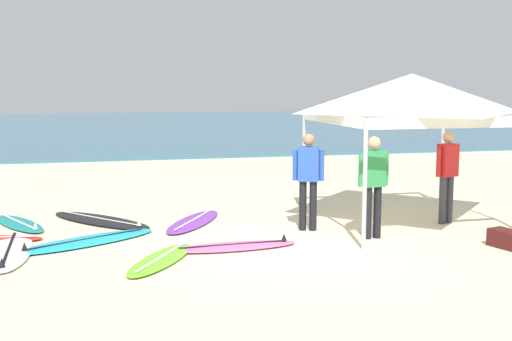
# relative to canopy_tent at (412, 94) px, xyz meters

# --- Properties ---
(ground_plane) EXTENTS (80.00, 80.00, 0.00)m
(ground_plane) POSITION_rel_canopy_tent_xyz_m (-2.32, -0.97, -2.39)
(ground_plane) COLOR beige
(sea) EXTENTS (80.00, 36.00, 0.10)m
(sea) POSITION_rel_canopy_tent_xyz_m (-2.32, 29.23, -2.34)
(sea) COLOR #386B84
(sea) RESTS_ON ground
(canopy_tent) EXTENTS (3.18, 3.18, 2.75)m
(canopy_tent) POSITION_rel_canopy_tent_xyz_m (0.00, 0.00, 0.00)
(canopy_tent) COLOR #B7B7BC
(canopy_tent) RESTS_ON ground
(surfboard_cyan) EXTENTS (2.50, 1.81, 0.19)m
(surfboard_cyan) POSITION_rel_canopy_tent_xyz_m (-5.75, -0.11, -2.35)
(surfboard_cyan) COLOR #23B2CC
(surfboard_cyan) RESTS_ON ground
(surfboard_purple) EXTENTS (1.55, 2.17, 0.19)m
(surfboard_purple) POSITION_rel_canopy_tent_xyz_m (-3.83, 0.99, -2.35)
(surfboard_purple) COLOR purple
(surfboard_purple) RESTS_ON ground
(surfboard_black) EXTENTS (2.15, 2.36, 0.19)m
(surfboard_black) POSITION_rel_canopy_tent_xyz_m (-5.51, 1.50, -2.35)
(surfboard_black) COLOR black
(surfboard_black) RESTS_ON ground
(surfboard_teal) EXTENTS (1.32, 1.94, 0.19)m
(surfboard_teal) POSITION_rel_canopy_tent_xyz_m (-6.96, 1.54, -2.35)
(surfboard_teal) COLOR #19847F
(surfboard_teal) RESTS_ON ground
(surfboard_pink) EXTENTS (2.07, 0.66, 0.19)m
(surfboard_pink) POSITION_rel_canopy_tent_xyz_m (-3.48, -1.00, -2.35)
(surfboard_pink) COLOR pink
(surfboard_pink) RESTS_ON ground
(surfboard_white) EXTENTS (0.78, 2.53, 0.19)m
(surfboard_white) POSITION_rel_canopy_tent_xyz_m (-6.88, -0.44, -2.35)
(surfboard_white) COLOR white
(surfboard_white) RESTS_ON ground
(surfboard_lime) EXTENTS (1.40, 1.92, 0.19)m
(surfboard_lime) POSITION_rel_canopy_tent_xyz_m (-4.66, -1.47, -2.35)
(surfboard_lime) COLOR #7AD12D
(surfboard_lime) RESTS_ON ground
(person_red) EXTENTS (0.53, 0.32, 1.71)m
(person_red) POSITION_rel_canopy_tent_xyz_m (0.71, -0.11, -1.40)
(person_red) COLOR #383842
(person_red) RESTS_ON ground
(person_green) EXTENTS (0.55, 0.25, 1.71)m
(person_green) POSITION_rel_canopy_tent_xyz_m (-1.10, -0.87, -1.40)
(person_green) COLOR black
(person_green) RESTS_ON ground
(person_blue) EXTENTS (0.52, 0.33, 1.71)m
(person_blue) POSITION_rel_canopy_tent_xyz_m (-1.96, -0.05, -1.40)
(person_blue) COLOR black
(person_blue) RESTS_ON ground
(gear_bag_near_tent) EXTENTS (0.47, 0.66, 0.28)m
(gear_bag_near_tent) POSITION_rel_canopy_tent_xyz_m (0.72, -1.98, -2.25)
(gear_bag_near_tent) COLOR #4C1919
(gear_bag_near_tent) RESTS_ON ground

